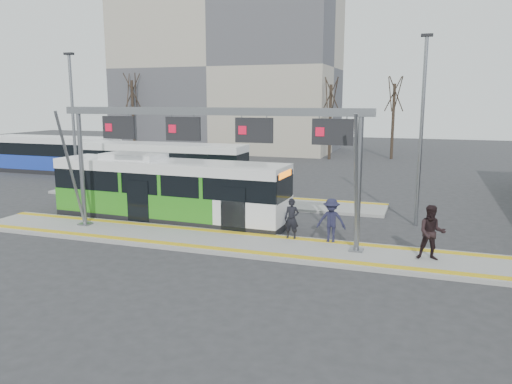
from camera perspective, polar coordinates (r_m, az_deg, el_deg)
ground at (r=20.11m, az=-4.56°, el=-5.83°), size 120.00×120.00×0.00m
platform_main at (r=20.09m, az=-4.56°, el=-5.62°), size 22.00×3.00×0.15m
platform_second at (r=28.78m, az=-5.52°, el=-0.70°), size 20.00×3.00×0.15m
tactile_main at (r=20.07m, az=-4.56°, el=-5.39°), size 22.00×2.65×0.02m
tactile_second at (r=29.80m, az=-4.61°, el=-0.14°), size 20.00×0.35×0.02m
gantry at (r=19.72m, az=-5.38°, el=6.55°), size 13.00×1.68×5.20m
apartment_block at (r=58.03m, az=-3.18°, el=14.01°), size 24.50×12.50×18.40m
hero_bus at (r=23.79m, az=-9.94°, el=0.15°), size 11.48×2.86×3.13m
bg_bus_green at (r=33.64m, az=-10.55°, el=3.06°), size 11.29×2.51×2.82m
bg_bus_blue at (r=42.14m, az=-22.06°, el=3.95°), size 10.87×2.47×2.83m
passenger_a at (r=19.97m, az=4.10°, el=-3.07°), size 0.60×0.40×1.63m
passenger_b at (r=18.33m, az=19.43°, el=-4.41°), size 1.00×0.81×1.93m
passenger_c at (r=19.63m, az=8.59°, el=-3.25°), size 1.17×0.73×1.74m
tree_left at (r=48.26m, az=8.55°, el=10.89°), size 1.40×1.40×8.00m
tree_mid at (r=49.82m, az=15.53°, el=10.70°), size 1.40×1.40×8.10m
tree_far at (r=55.40m, az=-13.99°, el=11.18°), size 1.40×1.40×8.70m
lamp_west at (r=28.39m, az=-20.12°, el=7.09°), size 0.50×0.25×8.05m
lamp_east at (r=23.23m, az=18.39°, el=7.02°), size 0.50×0.25×8.41m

